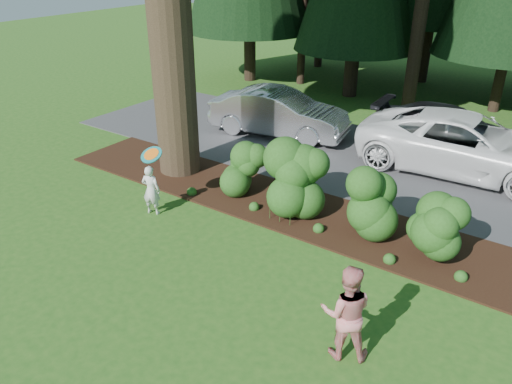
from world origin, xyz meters
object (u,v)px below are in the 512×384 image
at_px(child, 151,190).
at_px(frisbee, 151,155).
at_px(car_white_suv, 466,144).
at_px(adult, 346,313).
at_px(car_dark_suv, 449,130).
at_px(car_silver_wagon, 279,113).

relative_size(child, frisbee, 2.35).
height_order(car_white_suv, adult, car_white_suv).
bearing_deg(car_dark_suv, car_silver_wagon, 106.91).
bearing_deg(frisbee, car_dark_suv, 60.00).
xyz_separation_m(child, frisbee, (-0.01, 0.14, 0.93)).
distance_m(car_silver_wagon, child, 6.89).
bearing_deg(car_silver_wagon, child, 174.15).
bearing_deg(car_white_suv, car_silver_wagon, 90.62).
bearing_deg(child, frisbee, -103.18).
relative_size(car_white_suv, car_dark_suv, 1.26).
xyz_separation_m(child, adult, (6.30, -1.69, 0.22)).
distance_m(car_dark_suv, adult, 10.61).
xyz_separation_m(car_white_suv, car_dark_suv, (-0.88, 1.50, -0.15)).
xyz_separation_m(adult, frisbee, (-6.31, 1.84, 0.71)).
distance_m(car_silver_wagon, frisbee, 6.78).
xyz_separation_m(car_silver_wagon, car_dark_suv, (5.51, 1.97, -0.09)).
relative_size(child, adult, 0.75).
distance_m(car_silver_wagon, adult, 10.94).
height_order(child, frisbee, frisbee).
height_order(car_silver_wagon, adult, adult).
relative_size(car_white_suv, adult, 3.56).
relative_size(car_white_suv, child, 4.73).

